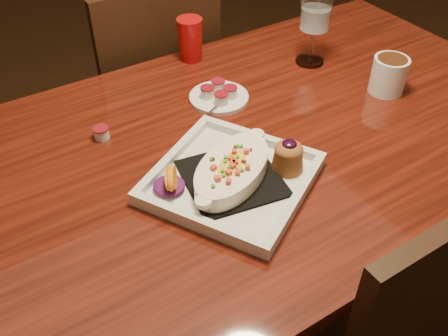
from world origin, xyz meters
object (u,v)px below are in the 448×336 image
table (259,165)px  chair_far (151,97)px  coffee_mug (389,73)px  saucer (219,96)px  goblet (315,16)px  plate (236,173)px  red_tumbler (190,39)px

table → chair_far: size_ratio=1.61×
coffee_mug → table: bearing=155.4°
coffee_mug → saucer: 0.44m
saucer → coffee_mug: bearing=-26.3°
chair_far → table: bearing=90.0°
coffee_mug → goblet: goblet is taller
plate → goblet: bearing=4.5°
chair_far → goblet: goblet is taller
goblet → red_tumbler: 0.35m
chair_far → plate: chair_far is taller
saucer → table: bearing=-87.4°
chair_far → goblet: bearing=125.9°
chair_far → plate: (-0.14, -0.74, 0.27)m
chair_far → coffee_mug: bearing=120.4°
saucer → red_tumbler: red_tumbler is taller
goblet → saucer: 0.34m
plate → goblet: size_ratio=2.06×
coffee_mug → saucer: size_ratio=0.81×
plate → chair_far: bearing=49.4°
table → coffee_mug: bearing=-3.4°
red_tumbler → saucer: bearing=-101.5°
plate → coffee_mug: bearing=-20.3°
table → coffee_mug: coffee_mug is taller
chair_far → coffee_mug: 0.81m
plate → table: bearing=8.0°
table → red_tumbler: bearing=84.5°
goblet → coffee_mug: bearing=-72.2°
goblet → table: bearing=-147.5°
chair_far → coffee_mug: size_ratio=7.59×
goblet → saucer: (-0.32, -0.03, -0.13)m
plate → saucer: 0.31m
plate → coffee_mug: coffee_mug is taller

